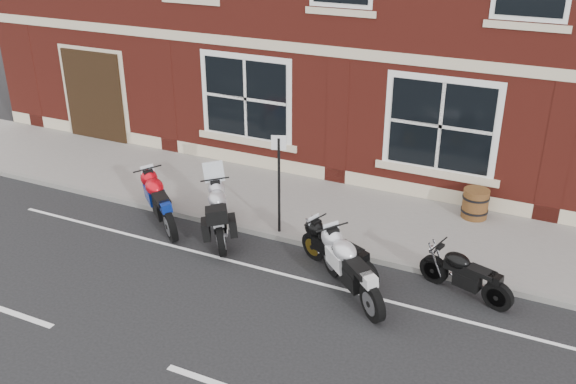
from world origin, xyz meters
name	(u,v)px	position (x,y,z in m)	size (l,w,h in m)	color
ground	(296,284)	(0.00, 0.00, 0.00)	(80.00, 80.00, 0.00)	black
sidewalk	(351,216)	(0.00, 3.00, 0.06)	(30.00, 3.00, 0.12)	slate
kerb	(324,247)	(0.00, 1.42, 0.06)	(30.00, 0.16, 0.12)	slate
moto_touring_silver	(221,211)	(-2.24, 1.06, 0.59)	(1.30, 1.95, 1.46)	black
moto_sport_red	(161,199)	(-3.73, 0.97, 0.59)	(1.83, 1.59, 1.03)	black
moto_sport_black	(339,249)	(0.56, 0.75, 0.52)	(1.88, 0.93, 0.90)	black
moto_sport_silver	(352,266)	(1.07, 0.14, 0.59)	(1.78, 1.65, 1.03)	black
moto_naked_black	(465,272)	(2.92, 1.01, 0.48)	(1.81, 0.69, 0.84)	black
barrel_planter	(475,203)	(2.54, 4.04, 0.45)	(0.60, 0.60, 0.67)	#4F3915
parking_sign	(279,177)	(-1.11, 1.55, 1.38)	(0.30, 0.13, 2.18)	black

